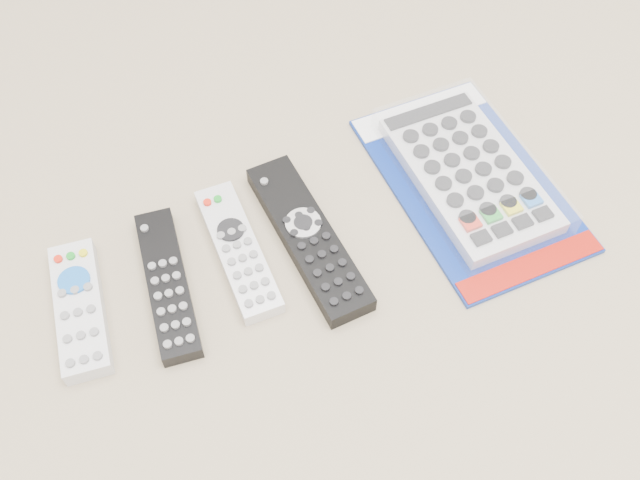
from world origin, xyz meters
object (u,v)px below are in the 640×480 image
remote_large_black (308,237)px  remote_small_grey (80,309)px  remote_slim_black (168,284)px  jumbo_remote_packaged (469,173)px  remote_silver_dvd (238,250)px

remote_large_black → remote_small_grey: bearing=174.4°
remote_slim_black → jumbo_remote_packaged: jumbo_remote_packaged is taller
jumbo_remote_packaged → remote_slim_black: bearing=179.7°
remote_silver_dvd → jumbo_remote_packaged: jumbo_remote_packaged is taller
remote_large_black → jumbo_remote_packaged: 0.20m
remote_small_grey → remote_large_black: bearing=3.9°
remote_slim_black → remote_small_grey: bearing=-177.5°
remote_slim_black → jumbo_remote_packaged: (0.35, -0.03, 0.01)m
remote_silver_dvd → jumbo_remote_packaged: bearing=-1.1°
remote_small_grey → remote_slim_black: bearing=2.3°
remote_slim_black → remote_large_black: bearing=4.9°
remote_small_grey → remote_silver_dvd: (0.17, -0.01, -0.00)m
remote_slim_black → jumbo_remote_packaged: bearing=6.8°
remote_silver_dvd → remote_large_black: size_ratio=0.81×
remote_small_grey → jumbo_remote_packaged: jumbo_remote_packaged is taller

